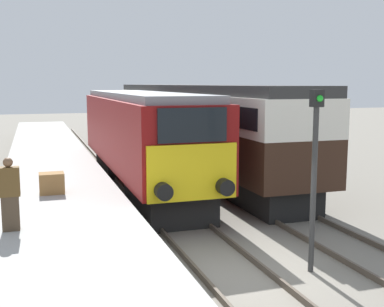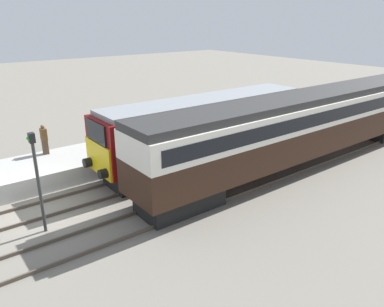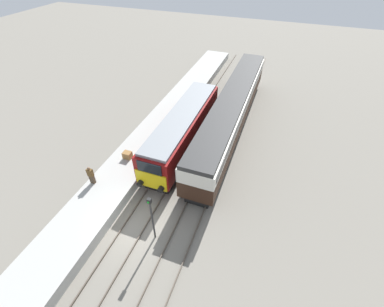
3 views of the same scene
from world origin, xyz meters
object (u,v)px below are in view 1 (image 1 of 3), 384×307
at_px(person_on_platform, 10,195).
at_px(locomotive, 141,136).
at_px(luggage_crate, 52,183).
at_px(signal_post, 314,166).
at_px(passenger_carriage, 189,117).

bearing_deg(person_on_platform, locomotive, 58.73).
xyz_separation_m(person_on_platform, luggage_crate, (0.98, 3.42, -0.49)).
distance_m(locomotive, luggage_crate, 5.38).
relative_size(person_on_platform, signal_post, 0.40).
relative_size(passenger_carriage, signal_post, 5.51).
distance_m(locomotive, person_on_platform, 8.66).
xyz_separation_m(passenger_carriage, person_on_platform, (-7.89, -11.86, -0.74)).
bearing_deg(passenger_carriage, signal_post, -96.96).
distance_m(person_on_platform, signal_post, 6.56).
xyz_separation_m(signal_post, luggage_crate, (-5.21, 5.49, -1.12)).
distance_m(passenger_carriage, luggage_crate, 10.98).
bearing_deg(passenger_carriage, person_on_platform, -123.65).
relative_size(passenger_carriage, person_on_platform, 13.65).
height_order(locomotive, person_on_platform, locomotive).
xyz_separation_m(locomotive, luggage_crate, (-3.51, -3.98, -0.86)).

